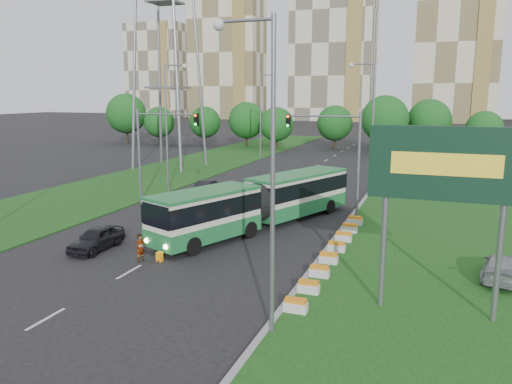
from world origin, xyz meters
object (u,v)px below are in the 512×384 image
at_px(billboard, 445,172).
at_px(car_median, 502,267).
at_px(car_left_near, 96,238).
at_px(car_left_far, 204,188).
at_px(articulated_bus, 256,202).
at_px(traffic_mast_left, 155,141).
at_px(pedestrian, 141,248).
at_px(traffic_mast_median, 338,147).
at_px(shopping_trolley, 160,257).

distance_m(billboard, car_median, 8.14).
relative_size(car_left_near, car_left_far, 1.03).
xyz_separation_m(articulated_bus, car_left_far, (-8.46, 8.87, -1.14)).
relative_size(traffic_mast_left, car_left_near, 1.94).
bearing_deg(billboard, pedestrian, 173.97).
height_order(traffic_mast_left, car_median, traffic_mast_left).
distance_m(traffic_mast_median, traffic_mast_left, 15.19).
distance_m(traffic_mast_left, car_median, 27.83).
xyz_separation_m(articulated_bus, car_median, (15.13, -5.64, -1.03)).
height_order(traffic_mast_left, car_left_far, traffic_mast_left).
bearing_deg(car_left_near, shopping_trolley, -7.89).
xyz_separation_m(car_median, pedestrian, (-18.62, -3.63, 0.03)).
relative_size(traffic_mast_left, car_left_far, 2.01).
bearing_deg(shopping_trolley, traffic_mast_median, 66.67).
relative_size(traffic_mast_median, articulated_bus, 0.45).
bearing_deg(articulated_bus, shopping_trolley, -83.58).
bearing_deg(car_left_far, pedestrian, -77.68).
bearing_deg(traffic_mast_median, articulated_bus, -132.23).
relative_size(billboard, shopping_trolley, 14.59).
xyz_separation_m(traffic_mast_left, car_median, (25.67, -9.73, -4.58)).
xyz_separation_m(billboard, car_median, (3.04, 5.28, -5.40)).
xyz_separation_m(traffic_mast_median, traffic_mast_left, (-15.16, -1.00, 0.00)).
bearing_deg(articulated_bus, traffic_mast_median, 69.94).
bearing_deg(car_left_near, billboard, -8.46).
bearing_deg(shopping_trolley, car_left_far, 112.17).
xyz_separation_m(billboard, articulated_bus, (-12.09, 10.92, -4.37)).
bearing_deg(pedestrian, traffic_mast_left, 49.05).
distance_m(car_median, shopping_trolley, 17.95).
height_order(articulated_bus, car_median, articulated_bus).
relative_size(car_left_near, shopping_trolley, 7.51).
relative_size(car_median, pedestrian, 2.65).
bearing_deg(billboard, car_left_near, 172.34).
relative_size(traffic_mast_left, shopping_trolley, 14.59).
bearing_deg(car_median, traffic_mast_median, -36.40).
relative_size(articulated_bus, shopping_trolley, 32.46).
distance_m(traffic_mast_left, car_left_far, 7.02).
xyz_separation_m(car_left_far, pedestrian, (4.98, -18.14, 0.14)).
height_order(billboard, shopping_trolley, billboard).
bearing_deg(car_left_far, car_median, -34.61).
distance_m(traffic_mast_left, car_left_near, 13.66).
bearing_deg(billboard, traffic_mast_median, 115.03).
bearing_deg(traffic_mast_median, shopping_trolley, -116.99).
relative_size(car_left_far, pedestrian, 2.49).
distance_m(car_left_far, shopping_trolley, 18.75).
distance_m(billboard, articulated_bus, 16.86).
bearing_deg(car_left_far, articulated_bus, -49.38).
bearing_deg(traffic_mast_left, articulated_bus, -21.20).
bearing_deg(pedestrian, car_left_near, 96.91).
height_order(articulated_bus, pedestrian, articulated_bus).
bearing_deg(car_median, shopping_trolley, 19.66).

